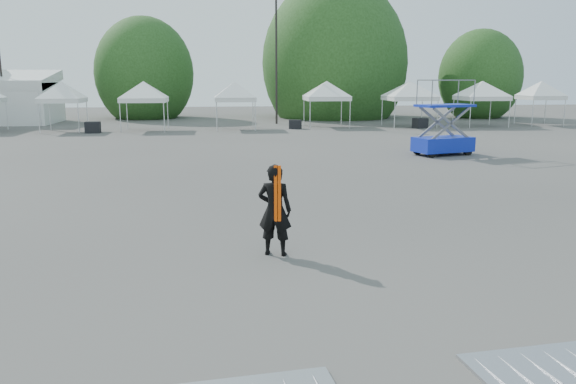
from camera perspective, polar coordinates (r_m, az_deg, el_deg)
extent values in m
plane|color=#474442|center=(12.80, -0.05, -4.55)|extent=(120.00, 120.00, 0.00)
cylinder|color=black|center=(49.10, -27.25, 11.96)|extent=(0.16, 0.16, 10.00)
cylinder|color=black|center=(44.45, -1.19, 13.06)|extent=(0.16, 0.16, 9.50)
cylinder|color=#382314|center=(52.67, -14.21, 8.54)|extent=(0.36, 0.36, 2.27)
ellipsoid|color=#1E4216|center=(52.62, -14.37, 11.58)|extent=(4.16, 4.16, 4.78)
cylinder|color=#382314|center=(52.31, 4.67, 9.12)|extent=(0.36, 0.36, 2.80)
ellipsoid|color=#1E4216|center=(52.29, 4.73, 12.90)|extent=(5.12, 5.12, 5.89)
cylinder|color=#382314|center=(54.58, 18.74, 8.29)|extent=(0.36, 0.36, 2.10)
ellipsoid|color=#1E4216|center=(54.52, 18.92, 11.00)|extent=(3.84, 3.84, 4.42)
cylinder|color=silver|center=(43.89, -26.66, 6.97)|extent=(0.06, 0.06, 2.00)
cylinder|color=silver|center=(39.99, -24.00, 6.88)|extent=(0.06, 0.06, 2.00)
cylinder|color=silver|center=(39.34, -20.50, 7.08)|extent=(0.06, 0.06, 2.00)
cylinder|color=silver|center=(42.38, -23.03, 7.16)|extent=(0.06, 0.06, 2.00)
cylinder|color=silver|center=(41.76, -19.72, 7.35)|extent=(0.06, 0.06, 2.00)
cube|color=white|center=(40.79, -21.93, 8.63)|extent=(2.69, 2.69, 0.30)
pyramid|color=white|center=(40.77, -22.06, 10.38)|extent=(3.81, 3.81, 1.10)
cylinder|color=silver|center=(38.78, -16.67, 7.27)|extent=(0.06, 0.06, 2.00)
cylinder|color=silver|center=(38.41, -12.48, 7.44)|extent=(0.06, 0.06, 2.00)
cylinder|color=silver|center=(41.57, -16.03, 7.56)|extent=(0.06, 0.06, 2.00)
cylinder|color=silver|center=(41.22, -12.11, 7.72)|extent=(0.06, 0.06, 2.00)
cube|color=white|center=(39.92, -14.40, 9.05)|extent=(3.03, 3.03, 0.30)
pyramid|color=white|center=(39.89, -14.49, 10.84)|extent=(4.29, 4.29, 1.10)
cylinder|color=silver|center=(38.66, -7.26, 7.64)|extent=(0.06, 0.06, 2.00)
cylinder|color=silver|center=(38.74, -3.35, 7.72)|extent=(0.06, 0.06, 2.00)
cylinder|color=silver|center=(41.28, -7.25, 7.88)|extent=(0.06, 0.06, 2.00)
cylinder|color=silver|center=(41.35, -3.58, 7.96)|extent=(0.06, 0.06, 2.00)
cube|color=white|center=(39.93, -5.39, 9.36)|extent=(2.82, 2.82, 0.30)
pyramid|color=white|center=(39.90, -5.42, 11.15)|extent=(3.99, 3.99, 1.10)
cylinder|color=silver|center=(40.18, 2.25, 7.87)|extent=(0.06, 0.06, 2.00)
cylinder|color=silver|center=(40.75, 6.32, 7.86)|extent=(0.06, 0.06, 2.00)
cylinder|color=silver|center=(43.04, 1.63, 8.11)|extent=(0.06, 0.06, 2.00)
cylinder|color=silver|center=(43.57, 5.44, 8.11)|extent=(0.06, 0.06, 2.00)
cube|color=white|center=(41.81, 3.93, 9.47)|extent=(3.10, 3.10, 0.30)
pyramid|color=white|center=(41.78, 3.96, 11.19)|extent=(4.38, 4.38, 1.10)
cylinder|color=silver|center=(40.76, 10.78, 7.73)|extent=(0.06, 0.06, 2.00)
cylinder|color=silver|center=(41.83, 14.94, 7.64)|extent=(0.06, 0.06, 2.00)
cylinder|color=silver|center=(43.78, 9.53, 8.02)|extent=(0.06, 0.06, 2.00)
cylinder|color=silver|center=(44.77, 13.44, 7.94)|extent=(0.06, 0.06, 2.00)
cube|color=white|center=(42.70, 12.24, 9.29)|extent=(3.36, 3.36, 0.30)
pyramid|color=white|center=(42.68, 12.31, 10.96)|extent=(4.75, 4.75, 1.10)
cylinder|color=silver|center=(42.61, 18.02, 7.53)|extent=(0.06, 0.06, 2.00)
cylinder|color=silver|center=(43.94, 21.59, 7.39)|extent=(0.06, 0.06, 2.00)
cylinder|color=silver|center=(45.33, 16.44, 7.83)|extent=(0.06, 0.06, 2.00)
cylinder|color=silver|center=(46.59, 19.84, 7.70)|extent=(0.06, 0.06, 2.00)
cube|color=white|center=(44.54, 19.06, 9.00)|extent=(3.19, 3.19, 0.30)
pyramid|color=white|center=(44.52, 19.17, 10.61)|extent=(4.51, 4.51, 1.10)
cylinder|color=silver|center=(45.72, 23.59, 7.37)|extent=(0.06, 0.06, 2.00)
cylinder|color=silver|center=(47.05, 26.28, 7.23)|extent=(0.06, 0.06, 2.00)
cylinder|color=silver|center=(47.92, 22.06, 7.63)|extent=(0.06, 0.06, 2.00)
cylinder|color=silver|center=(49.19, 24.67, 7.51)|extent=(0.06, 0.06, 2.00)
cube|color=white|center=(47.41, 24.26, 8.74)|extent=(2.73, 2.73, 0.30)
pyramid|color=white|center=(47.39, 24.39, 10.24)|extent=(3.87, 3.87, 1.10)
imported|color=black|center=(11.28, -1.35, -1.85)|extent=(0.78, 0.63, 1.87)
cube|color=#FF4B05|center=(11.02, -1.27, -0.18)|extent=(0.15, 0.02, 1.12)
cube|color=#0C25A6|center=(27.29, 15.45, 4.70)|extent=(2.95, 2.02, 0.67)
cube|color=#0C25A6|center=(27.15, 15.65, 8.45)|extent=(2.83, 1.94, 0.11)
cylinder|color=black|center=(26.28, 14.43, 3.84)|extent=(0.43, 0.27, 0.40)
cylinder|color=black|center=(27.53, 17.79, 3.99)|extent=(0.43, 0.27, 0.40)
cylinder|color=black|center=(27.17, 13.01, 4.15)|extent=(0.43, 0.27, 0.40)
cylinder|color=black|center=(28.39, 16.33, 4.28)|extent=(0.43, 0.27, 0.40)
cube|color=#9FA2A7|center=(7.98, 25.02, -15.78)|extent=(2.08, 1.18, 0.05)
cube|color=black|center=(39.18, -19.22, 6.22)|extent=(0.97, 0.77, 0.73)
cube|color=black|center=(40.11, 0.75, 6.89)|extent=(0.97, 0.85, 0.63)
cube|color=black|center=(41.74, 13.27, 6.82)|extent=(1.11, 0.98, 0.72)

